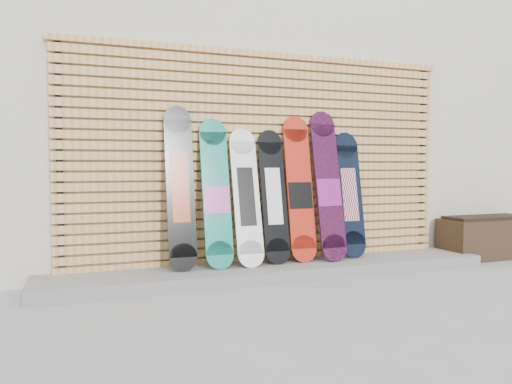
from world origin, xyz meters
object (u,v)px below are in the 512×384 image
snowboard_2 (246,197)px  snowboard_6 (349,195)px  snowboard_0 (180,187)px  snowboard_1 (216,194)px  snowboard_5 (328,186)px  snowboard_4 (300,189)px  snowboard_3 (274,196)px  planter_box (486,237)px

snowboard_2 → snowboard_6: snowboard_2 is taller
snowboard_0 → snowboard_2: bearing=-2.4°
snowboard_1 → snowboard_5: bearing=-1.2°
snowboard_1 → snowboard_2: size_ratio=1.07×
snowboard_1 → snowboard_5: (1.22, -0.02, 0.06)m
snowboard_4 → snowboard_3: bearing=179.7°
planter_box → snowboard_4: bearing=178.1°
snowboard_1 → snowboard_0: bearing=178.0°
snowboard_1 → snowboard_5: 1.22m
planter_box → snowboard_4: size_ratio=0.75×
snowboard_4 → snowboard_6: snowboard_4 is taller
snowboard_5 → snowboard_6: 0.31m
snowboard_0 → snowboard_6: (1.87, 0.02, -0.11)m
snowboard_5 → snowboard_6: (0.29, 0.05, -0.10)m
planter_box → snowboard_1: (-3.36, 0.07, 0.59)m
snowboard_1 → snowboard_6: snowboard_1 is taller
planter_box → snowboard_6: 1.92m
snowboard_1 → snowboard_3: size_ratio=1.07×
planter_box → snowboard_3: snowboard_3 is taller
snowboard_1 → snowboard_6: size_ratio=1.08×
snowboard_3 → snowboard_2: bearing=-174.5°
planter_box → snowboard_0: bearing=178.8°
snowboard_0 → snowboard_4: bearing=0.0°
snowboard_1 → snowboard_6: bearing=1.0°
planter_box → snowboard_5: snowboard_5 is taller
snowboard_4 → snowboard_5: bearing=-6.7°
snowboard_3 → snowboard_4: snowboard_4 is taller
snowboard_3 → snowboard_4: bearing=-0.3°
planter_box → snowboard_2: 3.10m
planter_box → snowboard_5: 2.23m
snowboard_0 → snowboard_5: 1.58m
planter_box → snowboard_3: bearing=178.3°
snowboard_3 → snowboard_6: 0.90m
planter_box → snowboard_5: bearing=178.8°
planter_box → snowboard_5: (-2.13, 0.04, 0.65)m
snowboard_2 → planter_box: bearing=-1.0°
snowboard_0 → snowboard_3: bearing=0.1°
snowboard_0 → snowboard_5: (1.58, -0.04, -0.01)m
snowboard_3 → snowboard_6: size_ratio=1.00×
snowboard_3 → snowboard_0: bearing=-179.9°
planter_box → snowboard_1: 3.41m
snowboard_2 → snowboard_3: 0.31m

